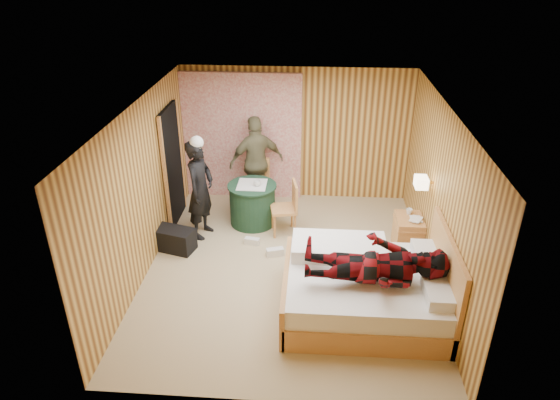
# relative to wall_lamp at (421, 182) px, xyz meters

# --- Properties ---
(floor) EXTENTS (4.20, 5.00, 0.01)m
(floor) POSITION_rel_wall_lamp_xyz_m (-1.92, -0.45, -1.30)
(floor) COLOR tan
(floor) RESTS_ON ground
(ceiling) EXTENTS (4.20, 5.00, 0.01)m
(ceiling) POSITION_rel_wall_lamp_xyz_m (-1.92, -0.45, 1.20)
(ceiling) COLOR silver
(ceiling) RESTS_ON wall_back
(wall_back) EXTENTS (4.20, 0.02, 2.50)m
(wall_back) POSITION_rel_wall_lamp_xyz_m (-1.92, 2.05, -0.05)
(wall_back) COLOR #DEB255
(wall_back) RESTS_ON floor
(wall_left) EXTENTS (0.02, 5.00, 2.50)m
(wall_left) POSITION_rel_wall_lamp_xyz_m (-4.02, -0.45, -0.05)
(wall_left) COLOR #DEB255
(wall_left) RESTS_ON floor
(wall_right) EXTENTS (0.02, 5.00, 2.50)m
(wall_right) POSITION_rel_wall_lamp_xyz_m (0.18, -0.45, -0.05)
(wall_right) COLOR #DEB255
(wall_right) RESTS_ON floor
(curtain) EXTENTS (2.20, 0.08, 2.40)m
(curtain) POSITION_rel_wall_lamp_xyz_m (-2.92, 1.98, -0.10)
(curtain) COLOR silver
(curtain) RESTS_ON floor
(doorway) EXTENTS (0.06, 0.90, 2.05)m
(doorway) POSITION_rel_wall_lamp_xyz_m (-3.98, 0.95, -0.28)
(doorway) COLOR black
(doorway) RESTS_ON floor
(wall_lamp) EXTENTS (0.26, 0.24, 0.16)m
(wall_lamp) POSITION_rel_wall_lamp_xyz_m (0.00, 0.00, 0.00)
(wall_lamp) COLOR gold
(wall_lamp) RESTS_ON wall_right
(bed) EXTENTS (2.17, 1.71, 1.18)m
(bed) POSITION_rel_wall_lamp_xyz_m (-0.80, -1.33, -0.96)
(bed) COLOR #E2A85C
(bed) RESTS_ON floor
(nightstand) EXTENTS (0.44, 0.59, 0.57)m
(nightstand) POSITION_rel_wall_lamp_xyz_m (-0.04, 0.23, -1.00)
(nightstand) COLOR #E2A85C
(nightstand) RESTS_ON floor
(round_table) EXTENTS (0.84, 0.84, 0.75)m
(round_table) POSITION_rel_wall_lamp_xyz_m (-2.62, 0.90, -0.92)
(round_table) COLOR #1E422E
(round_table) RESTS_ON floor
(chair_far) EXTENTS (0.47, 0.47, 0.93)m
(chair_far) POSITION_rel_wall_lamp_xyz_m (-2.61, 1.57, -0.76)
(chair_far) COLOR #E2A85C
(chair_far) RESTS_ON floor
(chair_near) EXTENTS (0.49, 0.49, 0.93)m
(chair_near) POSITION_rel_wall_lamp_xyz_m (-1.98, 0.62, -0.76)
(chair_near) COLOR #E2A85C
(chair_near) RESTS_ON floor
(duffel_bag) EXTENTS (0.72, 0.51, 0.37)m
(duffel_bag) POSITION_rel_wall_lamp_xyz_m (-3.77, -0.05, -1.12)
(duffel_bag) COLOR black
(duffel_bag) RESTS_ON floor
(sneaker_left) EXTENTS (0.29, 0.19, 0.12)m
(sneaker_left) POSITION_rel_wall_lamp_xyz_m (-2.14, -0.11, -1.24)
(sneaker_left) COLOR silver
(sneaker_left) RESTS_ON floor
(sneaker_right) EXTENTS (0.26, 0.14, 0.11)m
(sneaker_right) POSITION_rel_wall_lamp_xyz_m (-2.55, 0.19, -1.25)
(sneaker_right) COLOR silver
(sneaker_right) RESTS_ON floor
(woman_standing) EXTENTS (0.55, 0.70, 1.68)m
(woman_standing) POSITION_rel_wall_lamp_xyz_m (-3.41, 0.45, -0.46)
(woman_standing) COLOR black
(woman_standing) RESTS_ON floor
(man_at_table) EXTENTS (1.09, 0.79, 1.72)m
(man_at_table) POSITION_rel_wall_lamp_xyz_m (-2.62, 1.61, -0.44)
(man_at_table) COLOR #6C6848
(man_at_table) RESTS_ON floor
(man_on_bed) EXTENTS (0.86, 0.67, 1.77)m
(man_on_bed) POSITION_rel_wall_lamp_xyz_m (-0.77, -1.56, -0.28)
(man_on_bed) COLOR maroon
(man_on_bed) RESTS_ON bed
(book_lower) EXTENTS (0.17, 0.23, 0.02)m
(book_lower) POSITION_rel_wall_lamp_xyz_m (-0.04, 0.18, -0.72)
(book_lower) COLOR silver
(book_lower) RESTS_ON nightstand
(book_upper) EXTENTS (0.25, 0.27, 0.02)m
(book_upper) POSITION_rel_wall_lamp_xyz_m (-0.04, 0.18, -0.70)
(book_upper) COLOR silver
(book_upper) RESTS_ON nightstand
(cup_nightstand) EXTENTS (0.13, 0.13, 0.09)m
(cup_nightstand) POSITION_rel_wall_lamp_xyz_m (-0.04, 0.36, -0.68)
(cup_nightstand) COLOR silver
(cup_nightstand) RESTS_ON nightstand
(cup_table) EXTENTS (0.15, 0.15, 0.10)m
(cup_table) POSITION_rel_wall_lamp_xyz_m (-2.52, 0.85, -0.50)
(cup_table) COLOR silver
(cup_table) RESTS_ON round_table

